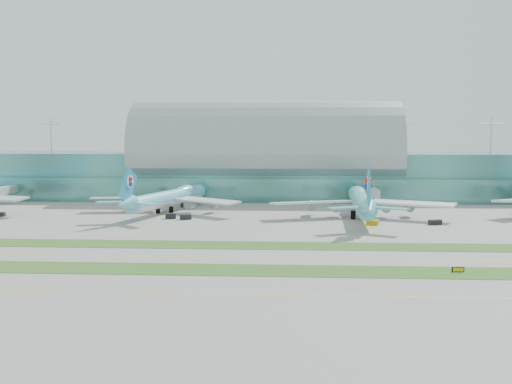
# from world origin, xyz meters

# --- Properties ---
(ground) EXTENTS (700.00, 700.00, 0.00)m
(ground) POSITION_xyz_m (0.00, 0.00, 0.00)
(ground) COLOR gray
(ground) RESTS_ON ground
(terminal) EXTENTS (340.00, 69.10, 36.00)m
(terminal) POSITION_xyz_m (0.01, 128.79, 14.23)
(terminal) COLOR #3D7A75
(terminal) RESTS_ON ground
(grass_strip_near) EXTENTS (420.00, 12.00, 0.08)m
(grass_strip_near) POSITION_xyz_m (0.00, -28.00, 0.04)
(grass_strip_near) COLOR #2D591E
(grass_strip_near) RESTS_ON ground
(grass_strip_far) EXTENTS (420.00, 12.00, 0.08)m
(grass_strip_far) POSITION_xyz_m (0.00, 2.00, 0.04)
(grass_strip_far) COLOR #2D591E
(grass_strip_far) RESTS_ON ground
(taxiline_a) EXTENTS (420.00, 0.35, 0.01)m
(taxiline_a) POSITION_xyz_m (0.00, -48.00, 0.01)
(taxiline_a) COLOR yellow
(taxiline_a) RESTS_ON ground
(taxiline_b) EXTENTS (420.00, 0.35, 0.01)m
(taxiline_b) POSITION_xyz_m (0.00, -14.00, 0.01)
(taxiline_b) COLOR yellow
(taxiline_b) RESTS_ON ground
(taxiline_c) EXTENTS (420.00, 0.35, 0.01)m
(taxiline_c) POSITION_xyz_m (0.00, 18.00, 0.01)
(taxiline_c) COLOR yellow
(taxiline_c) RESTS_ON ground
(taxiline_d) EXTENTS (420.00, 0.35, 0.01)m
(taxiline_d) POSITION_xyz_m (0.00, 40.00, 0.01)
(taxiline_d) COLOR yellow
(taxiline_d) RESTS_ON ground
(airliner_b) EXTENTS (57.20, 66.10, 18.48)m
(airliner_b) POSITION_xyz_m (-32.77, 69.14, 5.70)
(airliner_b) COLOR #6BCFEB
(airliner_b) RESTS_ON ground
(airliner_c) EXTENTS (62.68, 71.11, 19.58)m
(airliner_c) POSITION_xyz_m (35.87, 58.60, 6.04)
(airliner_c) COLOR #61CAD5
(airliner_c) RESTS_ON ground
(gse_b) EXTENTS (3.51, 1.83, 1.47)m
(gse_b) POSITION_xyz_m (-89.43, 54.13, 0.74)
(gse_b) COLOR black
(gse_b) RESTS_ON ground
(gse_c) EXTENTS (3.90, 2.62, 1.79)m
(gse_c) POSITION_xyz_m (-28.91, 52.22, 0.89)
(gse_c) COLOR black
(gse_c) RESTS_ON ground
(gse_d) EXTENTS (4.14, 2.83, 1.71)m
(gse_d) POSITION_xyz_m (-23.47, 50.37, 0.85)
(gse_d) COLOR black
(gse_d) RESTS_ON ground
(gse_e) EXTENTS (4.31, 3.25, 1.55)m
(gse_e) POSITION_xyz_m (37.96, 41.92, 0.77)
(gse_e) COLOR #E0A50D
(gse_e) RESTS_ON ground
(gse_f) EXTENTS (4.39, 3.06, 1.59)m
(gse_f) POSITION_xyz_m (57.79, 43.28, 0.79)
(gse_f) COLOR black
(gse_f) RESTS_ON ground
(taxiway_sign_east) EXTENTS (2.65, 0.51, 1.12)m
(taxiway_sign_east) POSITION_xyz_m (47.64, -26.94, 0.55)
(taxiway_sign_east) COLOR black
(taxiway_sign_east) RESTS_ON ground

